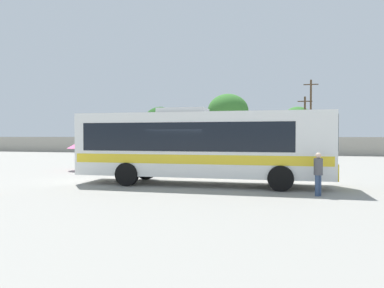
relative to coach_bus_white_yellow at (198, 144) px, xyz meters
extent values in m
plane|color=gray|center=(-0.79, 9.85, -1.87)|extent=(300.00, 300.00, 0.00)
cube|color=#9E998C|center=(-0.79, 27.44, -0.81)|extent=(80.00, 0.30, 2.11)
cube|color=white|center=(0.13, 0.00, -0.02)|extent=(11.38, 2.88, 2.81)
cube|color=black|center=(-0.44, -0.01, 0.32)|extent=(9.34, 2.85, 1.24)
cube|color=yellow|center=(0.13, 0.00, -0.64)|extent=(11.15, 2.90, 0.39)
cube|color=#19212D|center=(5.79, 0.17, 0.49)|extent=(0.11, 2.30, 1.46)
cube|color=yellow|center=(5.80, 0.17, -1.09)|extent=(0.13, 2.50, 0.67)
cube|color=#B2B2B2|center=(-0.72, -0.02, 1.51)|extent=(2.24, 1.47, 0.24)
cylinder|color=black|center=(3.60, 1.33, -1.35)|extent=(1.05, 0.33, 1.04)
cylinder|color=black|center=(3.67, -1.12, -1.35)|extent=(1.05, 0.33, 1.04)
cylinder|color=black|center=(-3.02, 1.14, -1.35)|extent=(1.05, 0.33, 1.04)
cylinder|color=black|center=(-2.95, -1.31, -1.35)|extent=(1.05, 0.33, 1.04)
cylinder|color=#33476B|center=(5.07, -1.85, -1.48)|extent=(0.15, 0.15, 0.78)
cylinder|color=#33476B|center=(4.98, -1.96, -1.48)|extent=(0.15, 0.15, 0.78)
cylinder|color=#4C4C51|center=(5.03, -1.90, -0.78)|extent=(0.46, 0.46, 0.62)
sphere|color=beige|center=(5.03, -1.90, -0.37)|extent=(0.21, 0.21, 0.21)
cylinder|color=gray|center=(-8.85, 4.81, -0.88)|extent=(0.05, 0.05, 1.97)
cone|color=pink|center=(-8.85, 4.81, -0.15)|extent=(2.16, 2.16, 0.59)
cube|color=brown|center=(-8.85, 4.81, -1.69)|extent=(0.51, 0.51, 0.36)
cube|color=#B7BABF|center=(-15.82, 24.80, -1.22)|extent=(4.08, 1.99, 0.66)
cube|color=black|center=(-16.02, 24.81, -0.62)|extent=(2.28, 1.76, 0.54)
cylinder|color=black|center=(-14.54, 25.62, -1.55)|extent=(0.65, 0.25, 0.64)
cylinder|color=black|center=(-14.62, 23.86, -1.55)|extent=(0.65, 0.25, 0.64)
cylinder|color=black|center=(-17.02, 25.74, -1.55)|extent=(0.65, 0.25, 0.64)
cylinder|color=black|center=(-17.10, 23.98, -1.55)|extent=(0.65, 0.25, 0.64)
cube|color=maroon|center=(-9.68, 24.18, -1.23)|extent=(4.24, 1.90, 0.64)
cube|color=black|center=(-9.47, 24.17, -0.64)|extent=(2.35, 1.71, 0.53)
cylinder|color=black|center=(-11.00, 23.33, -1.55)|extent=(0.65, 0.24, 0.64)
cylinder|color=black|center=(-10.96, 25.09, -1.55)|extent=(0.65, 0.24, 0.64)
cylinder|color=black|center=(-8.40, 23.26, -1.55)|extent=(0.65, 0.24, 0.64)
cylinder|color=black|center=(-8.36, 25.03, -1.55)|extent=(0.65, 0.24, 0.64)
cylinder|color=#4C3823|center=(6.95, 31.41, 2.80)|extent=(0.24, 0.24, 9.33)
cube|color=#473321|center=(6.95, 31.41, 6.87)|extent=(1.80, 0.13, 0.12)
cylinder|color=#4C3823|center=(6.24, 31.43, 1.75)|extent=(0.24, 0.24, 7.24)
cube|color=#473321|center=(6.24, 31.43, 4.77)|extent=(1.80, 0.31, 0.12)
cylinder|color=brown|center=(-12.68, 30.04, -0.49)|extent=(0.32, 0.32, 2.75)
ellipsoid|color=#23561E|center=(-12.68, 30.04, 2.45)|extent=(4.49, 4.49, 3.81)
cylinder|color=brown|center=(-3.68, 31.93, -0.04)|extent=(0.32, 0.32, 3.65)
ellipsoid|color=#38752D|center=(-3.68, 31.93, 3.71)|extent=(5.53, 5.53, 4.70)
cylinder|color=brown|center=(5.41, 32.42, -0.34)|extent=(0.32, 0.32, 3.05)
ellipsoid|color=#38752D|center=(5.41, 32.42, 2.54)|extent=(3.87, 3.87, 3.29)
camera|label=1|loc=(3.83, -15.71, 0.35)|focal=33.12mm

